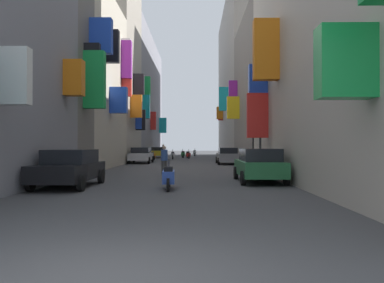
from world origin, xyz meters
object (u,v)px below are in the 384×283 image
(scooter_silver, at_px, (173,155))
(traffic_light_far_corner, at_px, (253,121))
(parked_car_yellow, at_px, (157,152))
(scooter_blue, at_px, (169,177))
(pedestrian_crossing, at_px, (163,152))
(parked_car_green, at_px, (259,165))
(parked_car_black, at_px, (70,167))
(parked_car_grey, at_px, (227,155))
(traffic_light_near_corner, at_px, (260,123))
(pedestrian_near_left, at_px, (164,160))
(parked_car_silver, at_px, (141,155))
(scooter_white, at_px, (195,153))
(scooter_red, at_px, (188,155))
(scooter_green, at_px, (183,154))
(scooter_orange, at_px, (152,156))

(scooter_silver, xyz_separation_m, traffic_light_far_corner, (6.29, -19.64, 2.72))
(parked_car_yellow, bearing_deg, scooter_blue, -83.31)
(pedestrian_crossing, bearing_deg, parked_car_green, -74.73)
(parked_car_black, distance_m, scooter_blue, 4.05)
(parked_car_grey, relative_size, traffic_light_near_corner, 0.99)
(scooter_blue, height_order, pedestrian_near_left, pedestrian_near_left)
(parked_car_yellow, bearing_deg, traffic_light_near_corner, -72.90)
(parked_car_grey, bearing_deg, parked_car_silver, 167.55)
(parked_car_green, xyz_separation_m, pedestrian_near_left, (-4.60, 4.33, 0.01))
(parked_car_grey, distance_m, scooter_white, 23.22)
(parked_car_black, height_order, scooter_red, parked_car_black)
(parked_car_grey, distance_m, pedestrian_crossing, 9.98)
(scooter_silver, xyz_separation_m, scooter_blue, (1.68, -29.09, 0.00))
(pedestrian_near_left, height_order, traffic_light_far_corner, traffic_light_far_corner)
(parked_car_grey, relative_size, pedestrian_crossing, 2.45)
(parked_car_grey, height_order, scooter_silver, parked_car_grey)
(parked_car_green, relative_size, parked_car_yellow, 1.02)
(parked_car_silver, xyz_separation_m, pedestrian_crossing, (1.47, 6.10, 0.10))
(parked_car_green, relative_size, pedestrian_crossing, 2.41)
(parked_car_black, bearing_deg, scooter_green, 84.25)
(parked_car_grey, distance_m, scooter_red, 13.67)
(scooter_red, height_order, pedestrian_near_left, pedestrian_near_left)
(pedestrian_crossing, bearing_deg, parked_car_yellow, 100.22)
(parked_car_green, relative_size, parked_car_black, 0.98)
(pedestrian_crossing, xyz_separation_m, pedestrian_near_left, (1.73, -18.89, -0.06))
(scooter_silver, bearing_deg, traffic_light_far_corner, -72.24)
(parked_car_yellow, xyz_separation_m, parked_car_silver, (0.08, -14.69, 0.02))
(parked_car_yellow, bearing_deg, pedestrian_crossing, -79.78)
(traffic_light_near_corner, bearing_deg, parked_car_silver, 122.70)
(parked_car_yellow, bearing_deg, scooter_red, -38.16)
(scooter_blue, bearing_deg, traffic_light_near_corner, 55.12)
(traffic_light_near_corner, xyz_separation_m, traffic_light_far_corner, (0.06, 2.91, 0.30))
(parked_car_green, distance_m, parked_car_black, 8.04)
(scooter_orange, relative_size, traffic_light_far_corner, 0.36)
(parked_car_yellow, xyz_separation_m, scooter_red, (4.11, -3.23, -0.26))
(parked_car_grey, height_order, scooter_orange, parked_car_grey)
(parked_car_yellow, height_order, scooter_green, parked_car_yellow)
(parked_car_black, relative_size, traffic_light_near_corner, 0.99)
(parked_car_grey, bearing_deg, scooter_blue, -101.67)
(parked_car_black, relative_size, scooter_white, 2.31)
(parked_car_silver, relative_size, scooter_orange, 2.39)
(parked_car_black, bearing_deg, scooter_silver, 85.38)
(parked_car_grey, height_order, scooter_green, parked_car_grey)
(pedestrian_crossing, bearing_deg, scooter_blue, -84.49)
(scooter_orange, xyz_separation_m, scooter_green, (3.19, 6.38, 0.00))
(scooter_orange, relative_size, scooter_silver, 0.96)
(parked_car_grey, bearing_deg, pedestrian_near_left, -112.10)
(scooter_blue, distance_m, traffic_light_far_corner, 10.86)
(parked_car_green, relative_size, pedestrian_near_left, 2.58)
(parked_car_yellow, relative_size, scooter_orange, 2.35)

